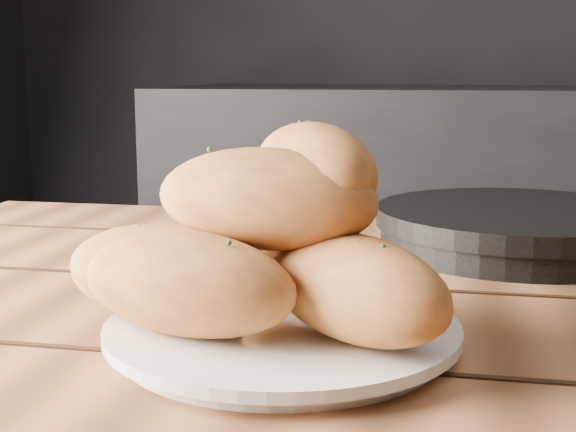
{
  "coord_description": "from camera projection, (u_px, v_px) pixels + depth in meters",
  "views": [
    {
      "loc": [
        -0.7,
        -0.33,
        0.94
      ],
      "look_at": [
        -0.81,
        0.22,
        0.84
      ],
      "focal_mm": 50.0,
      "sensor_mm": 36.0,
      "label": 1
    }
  ],
  "objects": [
    {
      "name": "plate",
      "position": [
        282.0,
        333.0,
        0.56
      ],
      "size": [
        0.25,
        0.25,
        0.02
      ],
      "color": "white",
      "rests_on": "table"
    },
    {
      "name": "bread_rolls",
      "position": [
        262.0,
        245.0,
        0.55
      ],
      "size": [
        0.3,
        0.25,
        0.14
      ],
      "color": "#C27F36",
      "rests_on": "plate"
    },
    {
      "name": "skillet",
      "position": [
        521.0,
        228.0,
        0.87
      ],
      "size": [
        0.43,
        0.31,
        0.05
      ],
      "color": "black",
      "rests_on": "table"
    }
  ]
}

